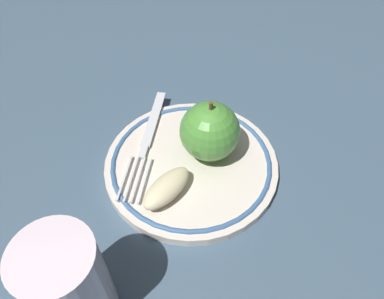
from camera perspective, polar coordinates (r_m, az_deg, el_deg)
The scene contains 6 objects.
ground_plane at distance 0.46m, azimuth 0.02°, elevation -3.45°, with size 2.00×2.00×0.00m, color #3F566B.
plate at distance 0.46m, azimuth -0.00°, elevation -2.22°, with size 0.21×0.21×0.01m.
apple_red_whole at distance 0.44m, azimuth 2.72°, elevation 2.80°, with size 0.07×0.07×0.08m.
apple_slice_front at distance 0.42m, azimuth -3.89°, elevation -5.86°, with size 0.07×0.03×0.02m, color beige.
fork at distance 0.48m, azimuth -6.78°, elevation 1.78°, with size 0.08×0.18×0.00m.
drinking_glass at distance 0.35m, azimuth -18.23°, elevation -19.10°, with size 0.07×0.07×0.11m, color silver.
Camera 1 is at (0.05, 0.27, 0.37)m, focal length 35.00 mm.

